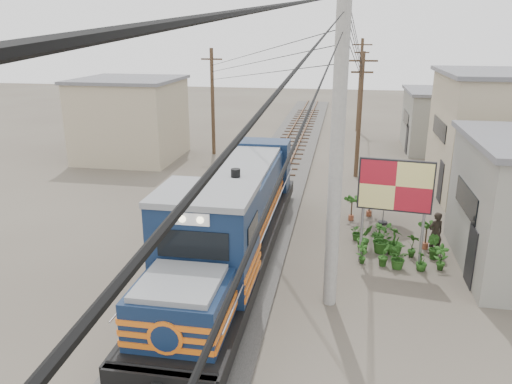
% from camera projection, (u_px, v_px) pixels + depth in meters
% --- Properties ---
extents(ground, '(120.00, 120.00, 0.00)m').
position_uv_depth(ground, '(223.00, 285.00, 16.52)').
color(ground, '#473F35').
rests_on(ground, ground).
extents(ballast, '(3.60, 70.00, 0.16)m').
position_uv_depth(ballast, '(269.00, 192.00, 25.87)').
color(ballast, '#595651').
rests_on(ballast, ground).
extents(track, '(1.15, 70.00, 0.12)m').
position_uv_depth(track, '(269.00, 188.00, 25.82)').
color(track, '#51331E').
rests_on(track, ground).
extents(locomotive, '(2.76, 15.03, 3.72)m').
position_uv_depth(locomotive, '(233.00, 222.00, 17.49)').
color(locomotive, black).
rests_on(locomotive, ground).
extents(utility_pole_main, '(0.40, 0.40, 10.00)m').
position_uv_depth(utility_pole_main, '(337.00, 144.00, 13.94)').
color(utility_pole_main, '#9E9B93').
rests_on(utility_pole_main, ground).
extents(wooden_pole_mid, '(1.60, 0.24, 7.00)m').
position_uv_depth(wooden_pole_mid, '(360.00, 113.00, 27.77)').
color(wooden_pole_mid, '#4C3826').
rests_on(wooden_pole_mid, ground).
extents(wooden_pole_far, '(1.60, 0.24, 7.50)m').
position_uv_depth(wooden_pole_far, '(360.00, 84.00, 40.76)').
color(wooden_pole_far, '#4C3826').
rests_on(wooden_pole_far, ground).
extents(wooden_pole_left, '(1.60, 0.24, 7.00)m').
position_uv_depth(wooden_pole_left, '(213.00, 100.00, 33.09)').
color(wooden_pole_left, '#4C3826').
rests_on(wooden_pole_left, ground).
extents(power_lines, '(9.65, 19.00, 3.30)m').
position_uv_depth(power_lines, '(262.00, 42.00, 22.18)').
color(power_lines, black).
rests_on(power_lines, ground).
extents(shophouse_back, '(6.30, 6.30, 4.20)m').
position_uv_depth(shophouse_back, '(451.00, 120.00, 34.67)').
color(shophouse_back, gray).
rests_on(shophouse_back, ground).
extents(shophouse_left, '(6.30, 6.30, 5.20)m').
position_uv_depth(shophouse_left, '(131.00, 119.00, 32.37)').
color(shophouse_left, tan).
rests_on(shophouse_left, ground).
extents(billboard, '(2.52, 0.44, 3.90)m').
position_uv_depth(billboard, '(395.00, 188.00, 17.08)').
color(billboard, '#99999E').
rests_on(billboard, ground).
extents(market_umbrella, '(2.43, 2.43, 2.26)m').
position_uv_depth(market_umbrella, '(386.00, 180.00, 21.18)').
color(market_umbrella, black).
rests_on(market_umbrella, ground).
extents(vendor, '(0.72, 0.62, 1.67)m').
position_uv_depth(vendor, '(435.00, 233.00, 18.60)').
color(vendor, black).
rests_on(vendor, ground).
extents(plant_nursery, '(3.40, 3.11, 1.08)m').
position_uv_depth(plant_nursery, '(390.00, 244.00, 18.56)').
color(plant_nursery, '#214D16').
rests_on(plant_nursery, ground).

